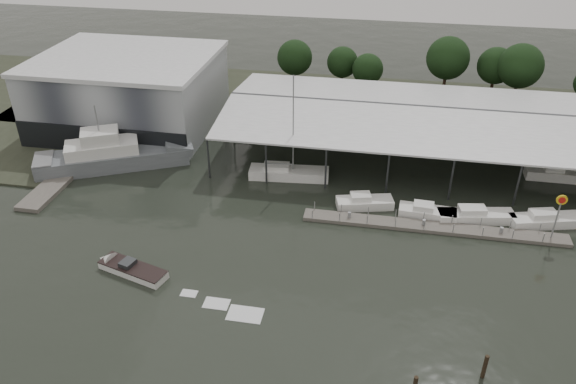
% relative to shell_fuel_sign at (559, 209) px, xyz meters
% --- Properties ---
extents(ground, '(200.00, 200.00, 0.00)m').
position_rel_shell_fuel_sign_xyz_m(ground, '(-27.00, -9.99, -3.93)').
color(ground, black).
rests_on(ground, ground).
extents(land_strip_far, '(140.00, 30.00, 0.30)m').
position_rel_shell_fuel_sign_xyz_m(land_strip_far, '(-27.00, 32.01, -3.83)').
color(land_strip_far, '#353A2C').
rests_on(land_strip_far, ground).
extents(land_strip_west, '(20.00, 40.00, 0.30)m').
position_rel_shell_fuel_sign_xyz_m(land_strip_west, '(-67.00, 20.01, -3.83)').
color(land_strip_west, '#353A2C').
rests_on(land_strip_west, ground).
extents(storage_warehouse, '(24.50, 20.50, 10.50)m').
position_rel_shell_fuel_sign_xyz_m(storage_warehouse, '(-55.00, 19.95, 1.36)').
color(storage_warehouse, '#A1A7AC').
rests_on(storage_warehouse, ground).
extents(covered_boat_shed, '(58.24, 24.00, 6.96)m').
position_rel_shell_fuel_sign_xyz_m(covered_boat_shed, '(-10.00, 18.01, 2.20)').
color(covered_boat_shed, white).
rests_on(covered_boat_shed, ground).
extents(trawler_dock, '(3.00, 18.00, 0.50)m').
position_rel_shell_fuel_sign_xyz_m(trawler_dock, '(-57.00, 4.01, -3.68)').
color(trawler_dock, '#656059').
rests_on(trawler_dock, ground).
extents(floating_dock, '(28.00, 2.00, 1.40)m').
position_rel_shell_fuel_sign_xyz_m(floating_dock, '(-12.00, 0.01, -3.72)').
color(floating_dock, '#656059').
rests_on(floating_dock, ground).
extents(shell_fuel_sign, '(1.10, 0.18, 5.55)m').
position_rel_shell_fuel_sign_xyz_m(shell_fuel_sign, '(0.00, 0.00, 0.00)').
color(shell_fuel_sign, gray).
rests_on(shell_fuel_sign, ground).
extents(grey_trawler, '(19.56, 12.67, 8.84)m').
position_rel_shell_fuel_sign_xyz_m(grey_trawler, '(-51.95, 7.21, -2.35)').
color(grey_trawler, slate).
rests_on(grey_trawler, ground).
extents(white_sailboat, '(10.02, 3.46, 13.51)m').
position_rel_shell_fuel_sign_xyz_m(white_sailboat, '(-29.43, 8.28, -3.27)').
color(white_sailboat, white).
rests_on(white_sailboat, ground).
extents(speedboat_underway, '(18.26, 6.97, 2.00)m').
position_rel_shell_fuel_sign_xyz_m(speedboat_underway, '(-41.21, -12.74, -3.53)').
color(speedboat_underway, white).
rests_on(speedboat_underway, ground).
extents(moored_cruiser_0, '(6.74, 3.73, 1.70)m').
position_rel_shell_fuel_sign_xyz_m(moored_cruiser_0, '(-19.60, 3.11, -3.31)').
color(moored_cruiser_0, white).
rests_on(moored_cruiser_0, ground).
extents(moored_cruiser_1, '(6.38, 2.63, 1.70)m').
position_rel_shell_fuel_sign_xyz_m(moored_cruiser_1, '(-12.61, 2.29, -3.31)').
color(moored_cruiser_1, white).
rests_on(moored_cruiser_1, ground).
extents(moored_cruiser_2, '(8.53, 3.64, 1.70)m').
position_rel_shell_fuel_sign_xyz_m(moored_cruiser_2, '(-7.40, 2.55, -3.31)').
color(moored_cruiser_2, white).
rests_on(moored_cruiser_2, ground).
extents(moored_cruiser_3, '(8.24, 4.14, 1.70)m').
position_rel_shell_fuel_sign_xyz_m(moored_cruiser_3, '(0.09, 3.08, -3.31)').
color(moored_cruiser_3, white).
rests_on(moored_cruiser_3, ground).
extents(horizon_tree_line, '(68.04, 9.00, 10.26)m').
position_rel_shell_fuel_sign_xyz_m(horizon_tree_line, '(-4.46, 38.36, 1.97)').
color(horizon_tree_line, black).
rests_on(horizon_tree_line, ground).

